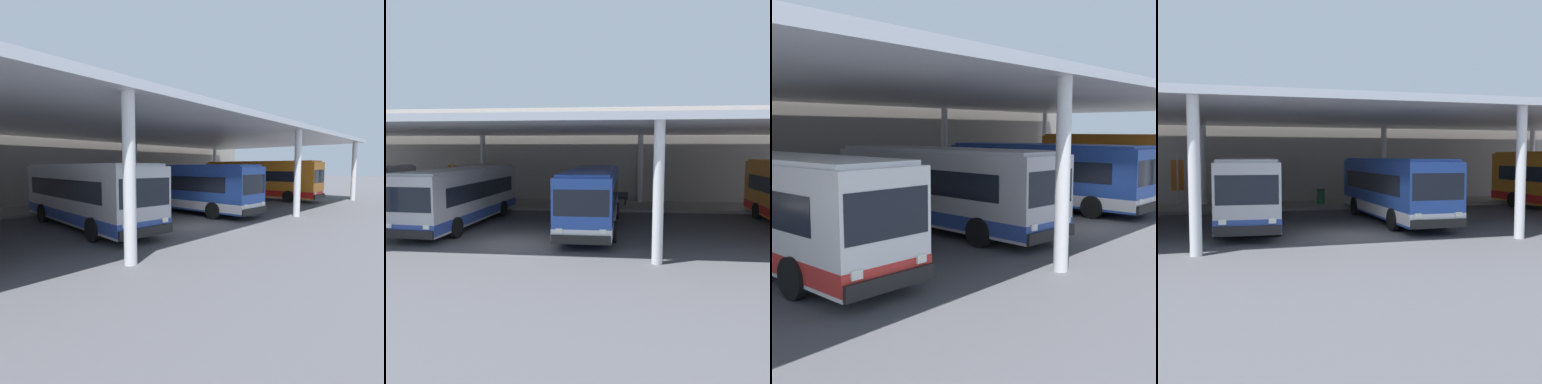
% 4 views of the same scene
% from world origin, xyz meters
% --- Properties ---
extents(ground_plane, '(200.00, 200.00, 0.00)m').
position_xyz_m(ground_plane, '(0.00, 0.00, 0.00)').
color(ground_plane, '#47474C').
extents(platform_kerb, '(42.00, 4.50, 0.18)m').
position_xyz_m(platform_kerb, '(0.00, 11.75, 0.09)').
color(platform_kerb, gray).
rests_on(platform_kerb, ground).
extents(station_building_facade, '(48.00, 1.60, 7.44)m').
position_xyz_m(station_building_facade, '(0.00, 15.00, 3.72)').
color(station_building_facade, '#ADA399').
rests_on(station_building_facade, ground).
extents(canopy_shelter, '(40.00, 17.00, 5.55)m').
position_xyz_m(canopy_shelter, '(0.00, 5.50, 5.31)').
color(canopy_shelter, silver).
rests_on(canopy_shelter, ground).
extents(bus_second_bay, '(3.25, 10.68, 3.17)m').
position_xyz_m(bus_second_bay, '(-4.02, 4.11, 1.66)').
color(bus_second_bay, '#B7B7BC').
rests_on(bus_second_bay, ground).
extents(bus_middle_bay, '(2.81, 10.56, 3.17)m').
position_xyz_m(bus_middle_bay, '(3.26, 3.92, 1.66)').
color(bus_middle_bay, '#284CA8').
rests_on(bus_middle_bay, ground).
extents(bench_waiting, '(1.80, 0.45, 0.92)m').
position_xyz_m(bench_waiting, '(4.36, 11.82, 0.66)').
color(bench_waiting, '#383D47').
rests_on(bench_waiting, platform_kerb).
extents(trash_bin, '(0.52, 0.52, 0.98)m').
position_xyz_m(trash_bin, '(1.11, 11.38, 0.68)').
color(trash_bin, '#236638').
rests_on(trash_bin, platform_kerb).
extents(banner_sign, '(0.70, 0.12, 3.20)m').
position_xyz_m(banner_sign, '(-7.59, 10.94, 1.98)').
color(banner_sign, '#B2B2B7').
rests_on(banner_sign, platform_kerb).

